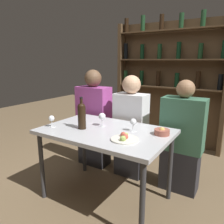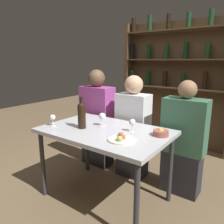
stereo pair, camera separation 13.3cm
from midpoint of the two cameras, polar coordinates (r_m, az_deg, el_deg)
ground_plane at (r=2.40m, az=-3.30°, el=-21.42°), size 10.00×10.00×0.00m
dining_table at (r=2.10m, az=-3.54°, el=-6.44°), size 1.21×0.78×0.73m
wine_rack_wall at (r=3.62m, az=13.56°, el=8.54°), size 1.74×0.21×2.06m
wine_bottle at (r=2.10m, az=-9.72°, el=-0.71°), size 0.08×0.08×0.31m
wine_glass_0 at (r=2.01m, az=3.68°, el=-2.75°), size 0.06×0.06×0.12m
wine_glass_1 at (r=2.24m, az=-17.17°, el=-1.77°), size 0.06×0.06×0.12m
wine_glass_2 at (r=2.17m, az=-4.36°, el=-1.28°), size 0.07×0.07×0.13m
food_plate_0 at (r=1.81m, az=1.17°, el=-6.87°), size 0.23×0.23×0.05m
snack_bowl at (r=1.97m, az=11.02°, el=-5.12°), size 0.13×0.13×0.07m
seated_person_left at (r=2.87m, az=-6.09°, el=-2.43°), size 0.43×0.22×1.26m
seated_person_center at (r=2.58m, az=3.40°, el=-4.56°), size 0.37×0.22×1.21m
seated_person_right at (r=2.38m, az=16.19°, el=-7.28°), size 0.43×0.22×1.18m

